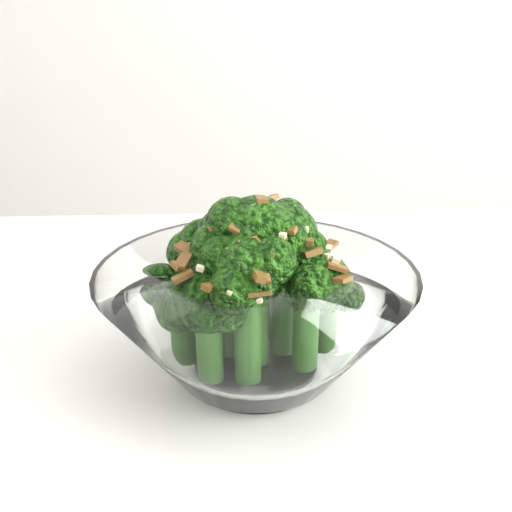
# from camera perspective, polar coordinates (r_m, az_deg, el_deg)

# --- Properties ---
(broccoli_dish) EXTENTS (0.19, 0.19, 0.12)m
(broccoli_dish) POSITION_cam_1_polar(r_m,az_deg,el_deg) (0.42, -0.07, -4.40)
(broccoli_dish) COLOR white
(broccoli_dish) RESTS_ON table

